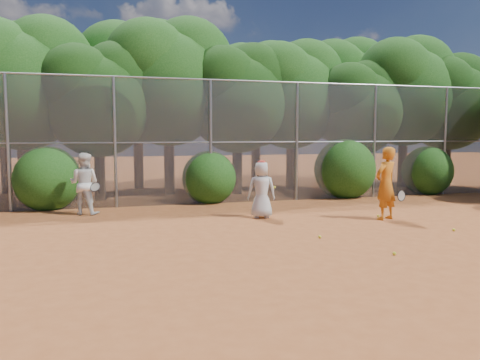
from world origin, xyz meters
name	(u,v)px	position (x,y,z in m)	size (l,w,h in m)	color
ground	(318,242)	(0.00, 0.00, 0.00)	(80.00, 80.00, 0.00)	#954A21
fence_back	(237,141)	(-0.12, 6.00, 2.05)	(20.05, 0.09, 4.03)	gray
tree_1	(22,78)	(-6.94, 8.54, 4.16)	(4.64, 4.03, 6.35)	black
tree_2	(99,95)	(-4.45, 7.83, 3.58)	(3.99, 3.47, 5.47)	black
tree_3	(169,77)	(-1.94, 8.84, 4.40)	(4.89, 4.26, 6.70)	black
tree_4	(238,94)	(0.55, 8.24, 3.76)	(4.19, 3.64, 5.73)	black
tree_5	(292,90)	(3.06, 9.04, 4.05)	(4.51, 3.92, 6.17)	black
tree_6	(360,104)	(5.55, 8.03, 3.47)	(3.86, 3.36, 5.29)	black
tree_7	(406,87)	(8.06, 8.64, 4.28)	(4.77, 4.14, 6.53)	black
tree_8	(449,98)	(10.05, 8.34, 3.82)	(4.25, 3.70, 5.82)	black
tree_9	(4,79)	(-7.94, 10.84, 4.34)	(4.83, 4.20, 6.62)	black
tree_10	(138,76)	(-2.93, 11.05, 4.63)	(5.15, 4.48, 7.06)	black
tree_11	(257,90)	(2.06, 10.64, 4.16)	(4.64, 4.03, 6.35)	black
tree_12	(344,86)	(6.56, 11.24, 4.51)	(5.02, 4.37, 6.88)	black
bush_0	(47,176)	(-6.00, 6.30, 1.00)	(2.00, 2.00, 2.00)	#174411
bush_1	(209,175)	(-1.00, 6.30, 0.90)	(1.80, 1.80, 1.80)	#174411
bush_2	(345,166)	(4.00, 6.30, 1.10)	(2.20, 2.20, 2.20)	#174411
bush_3	(427,169)	(7.50, 6.30, 0.95)	(1.90, 1.90, 1.90)	#174411
player_yellow	(386,183)	(2.83, 1.90, 0.96)	(0.91, 0.69, 1.93)	#CB6D17
player_teen	(262,189)	(-0.25, 3.03, 0.78)	(0.84, 0.64, 1.57)	silver
player_white	(84,184)	(-4.88, 4.93, 0.87)	(1.04, 0.94, 1.74)	white
ball_0	(454,230)	(3.52, 0.12, 0.03)	(0.07, 0.07, 0.07)	yellow
ball_1	(378,216)	(2.86, 2.25, 0.03)	(0.07, 0.07, 0.07)	yellow
ball_2	(394,254)	(0.90, -1.41, 0.03)	(0.07, 0.07, 0.07)	yellow
ball_3	(320,237)	(0.18, 0.29, 0.03)	(0.07, 0.07, 0.07)	yellow
ball_4	(384,200)	(4.79, 4.98, 0.03)	(0.07, 0.07, 0.07)	yellow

